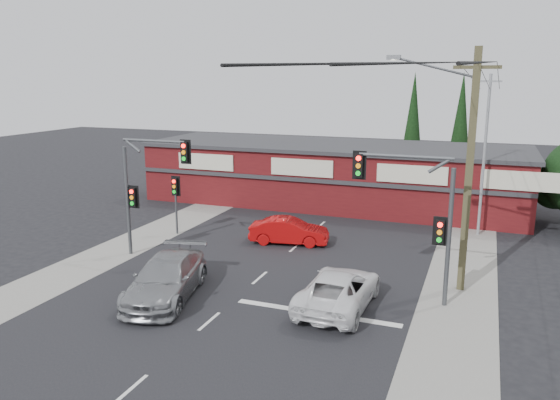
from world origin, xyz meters
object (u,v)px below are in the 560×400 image
(shop_building, at_px, (333,173))
(silver_suv, at_px, (166,278))
(white_suv, at_px, (339,289))
(utility_pole, at_px, (466,164))
(red_sedan, at_px, (289,231))

(shop_building, bearing_deg, silver_suv, -95.07)
(white_suv, height_order, silver_suv, silver_suv)
(white_suv, xyz_separation_m, silver_suv, (-6.81, -1.58, 0.09))
(shop_building, bearing_deg, white_suv, -73.83)
(silver_suv, relative_size, utility_pole, 0.57)
(white_suv, bearing_deg, red_sedan, -55.79)
(silver_suv, xyz_separation_m, red_sedan, (2.15, 8.79, -0.13))
(silver_suv, bearing_deg, utility_pole, 12.10)
(white_suv, bearing_deg, utility_pole, -138.17)
(silver_suv, bearing_deg, red_sedan, 63.11)
(white_suv, distance_m, silver_suv, 7.00)
(silver_suv, height_order, utility_pole, utility_pole)
(white_suv, xyz_separation_m, red_sedan, (-4.66, 7.21, -0.04))
(red_sedan, height_order, shop_building, shop_building)
(silver_suv, height_order, red_sedan, silver_suv)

